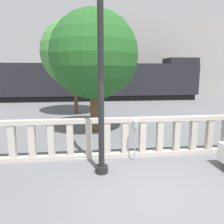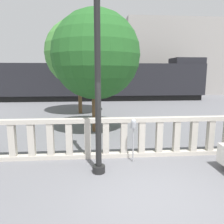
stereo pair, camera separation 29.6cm
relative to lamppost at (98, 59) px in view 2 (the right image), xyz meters
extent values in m
plane|color=slate|center=(1.15, -1.33, -3.10)|extent=(160.00, 160.00, 0.00)
cube|color=#BCB5A8|center=(1.15, 1.10, -3.03)|extent=(14.18, 0.24, 0.14)
cube|color=#BCB5A8|center=(1.15, 1.10, -1.85)|extent=(14.18, 0.24, 0.14)
cube|color=#BCB5A8|center=(-2.69, 1.10, -2.44)|extent=(0.20, 0.20, 1.04)
cube|color=#BCB5A8|center=(-2.10, 1.10, -2.44)|extent=(0.20, 0.20, 1.04)
cube|color=#BCB5A8|center=(-1.51, 1.10, -2.44)|extent=(0.20, 0.20, 1.04)
cube|color=#BCB5A8|center=(-0.92, 1.10, -2.44)|extent=(0.20, 0.20, 1.04)
cube|color=#BCB5A8|center=(-0.33, 1.10, -2.44)|extent=(0.20, 0.20, 1.04)
cube|color=#BCB5A8|center=(0.26, 1.10, -2.44)|extent=(0.20, 0.20, 1.04)
cube|color=#BCB5A8|center=(0.85, 1.10, -2.44)|extent=(0.20, 0.20, 1.04)
cube|color=#BCB5A8|center=(1.44, 1.10, -2.44)|extent=(0.20, 0.20, 1.04)
cube|color=#BCB5A8|center=(2.03, 1.10, -2.44)|extent=(0.20, 0.20, 1.04)
cube|color=#BCB5A8|center=(2.62, 1.10, -2.44)|extent=(0.20, 0.20, 1.04)
cube|color=#BCB5A8|center=(3.21, 1.10, -2.44)|extent=(0.20, 0.20, 1.04)
cube|color=#BCB5A8|center=(3.80, 1.10, -2.44)|extent=(0.20, 0.20, 1.04)
cylinder|color=black|center=(0.00, 0.00, -3.00)|extent=(0.35, 0.35, 0.20)
cylinder|color=black|center=(0.00, 0.00, 0.03)|extent=(0.16, 0.16, 5.86)
cylinder|color=#99999E|center=(1.08, 0.67, -2.56)|extent=(0.04, 0.04, 1.09)
cylinder|color=gray|center=(1.08, 0.67, -1.93)|extent=(0.17, 0.17, 0.17)
sphere|color=#B2B7BC|center=(1.08, 0.67, -1.80)|extent=(0.15, 0.15, 0.15)
cube|color=black|center=(0.82, 16.60, -2.83)|extent=(19.85, 2.25, 0.55)
cube|color=black|center=(0.82, 16.60, -1.00)|extent=(20.26, 2.81, 3.09)
cube|color=black|center=(9.45, 16.60, 0.84)|extent=(3.00, 2.53, 0.60)
cube|color=gray|center=(10.49, 24.62, 1.57)|extent=(13.07, 7.87, 9.35)
cylinder|color=brown|center=(0.00, 4.45, -2.08)|extent=(0.42, 0.42, 2.04)
sphere|color=#235B23|center=(0.00, 4.45, 0.43)|extent=(4.00, 4.00, 4.00)
cylinder|color=brown|center=(-1.07, 9.28, -1.91)|extent=(0.26, 0.26, 2.39)
sphere|color=#428438|center=(-1.07, 9.28, 0.95)|extent=(4.44, 4.44, 4.44)
camera|label=1|loc=(-0.39, -5.69, -0.36)|focal=35.00mm
camera|label=2|loc=(-0.10, -5.72, -0.36)|focal=35.00mm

